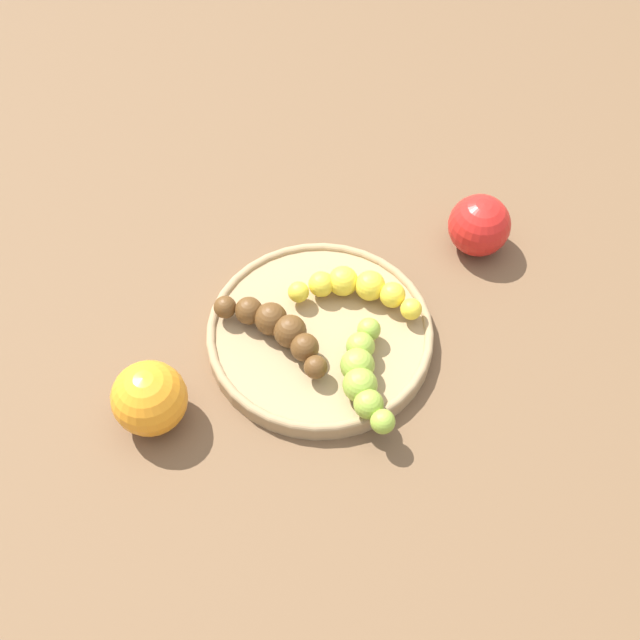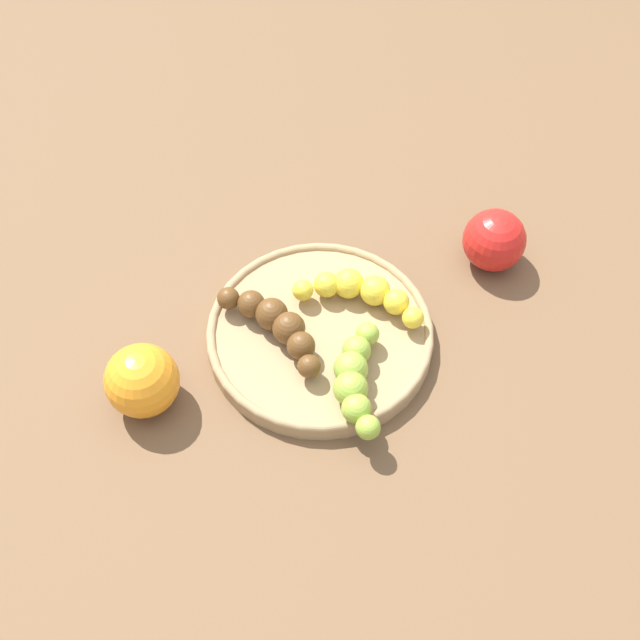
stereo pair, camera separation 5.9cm
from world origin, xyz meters
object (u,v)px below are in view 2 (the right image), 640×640
fruit_bowl (320,334)px  banana_yellow (361,292)px  orange_fruit (142,381)px  banana_green (356,379)px  banana_overripe (277,324)px  apple_red (494,240)px

fruit_bowl → banana_yellow: 0.06m
fruit_bowl → orange_fruit: orange_fruit is taller
fruit_bowl → banana_green: (0.07, -0.04, 0.02)m
fruit_bowl → banana_green: banana_green is taller
banana_overripe → apple_red: apple_red is taller
banana_yellow → banana_overripe: 0.10m
banana_overripe → banana_green: 0.11m
banana_overripe → banana_green: (0.10, -0.01, 0.00)m
banana_overripe → fruit_bowl: bearing=-39.9°
orange_fruit → banana_overripe: bearing=59.6°
banana_green → orange_fruit: (-0.18, -0.12, 0.00)m
fruit_bowl → banana_green: 0.08m
banana_overripe → orange_fruit: orange_fruit is taller
fruit_bowl → banana_overripe: size_ratio=1.69×
orange_fruit → banana_yellow: bearing=58.6°
banana_yellow → apple_red: 0.17m
banana_yellow → banana_green: size_ratio=1.19×
fruit_bowl → orange_fruit: (-0.11, -0.16, 0.03)m
banana_yellow → orange_fruit: (-0.13, -0.21, 0.00)m
banana_yellow → banana_green: 0.11m
orange_fruit → apple_red: size_ratio=1.06×
banana_yellow → banana_overripe: bearing=132.8°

